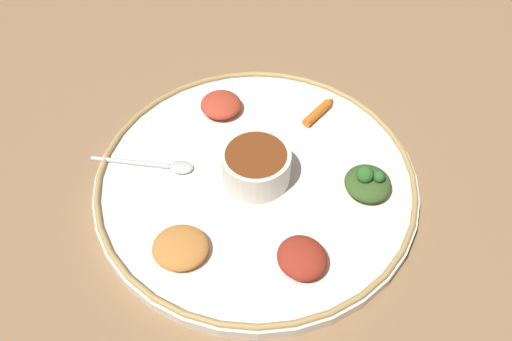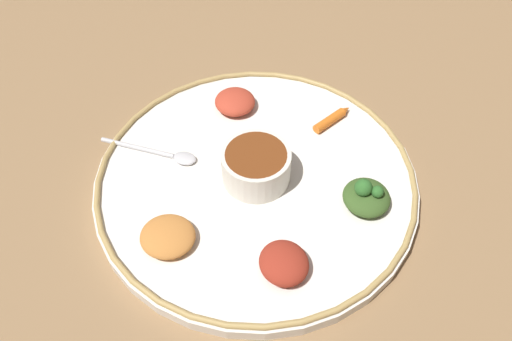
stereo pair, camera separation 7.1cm
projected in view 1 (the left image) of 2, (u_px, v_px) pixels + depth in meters
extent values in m
plane|color=olive|center=(256.00, 186.00, 0.73)|extent=(2.40, 2.40, 0.00)
cylinder|color=white|center=(256.00, 182.00, 0.73)|extent=(0.45, 0.45, 0.02)
torus|color=tan|center=(256.00, 176.00, 0.72)|extent=(0.45, 0.45, 0.01)
cylinder|color=silver|center=(256.00, 166.00, 0.70)|extent=(0.10, 0.10, 0.05)
cylinder|color=brown|center=(256.00, 156.00, 0.68)|extent=(0.08, 0.08, 0.01)
ellipsoid|color=silver|center=(181.00, 167.00, 0.72)|extent=(0.04, 0.04, 0.01)
cylinder|color=silver|center=(130.00, 162.00, 0.73)|extent=(0.08, 0.09, 0.01)
ellipsoid|color=#385623|center=(368.00, 183.00, 0.70)|extent=(0.08, 0.08, 0.03)
sphere|color=#2D6628|center=(365.00, 174.00, 0.68)|extent=(0.02, 0.02, 0.02)
sphere|color=#2D6628|center=(379.00, 176.00, 0.68)|extent=(0.02, 0.02, 0.02)
cylinder|color=orange|center=(317.00, 113.00, 0.79)|extent=(0.03, 0.06, 0.01)
cone|color=orange|center=(331.00, 101.00, 0.81)|extent=(0.02, 0.02, 0.01)
ellipsoid|color=#B73D28|center=(221.00, 105.00, 0.79)|extent=(0.09, 0.09, 0.03)
ellipsoid|color=maroon|center=(302.00, 258.00, 0.62)|extent=(0.07, 0.06, 0.03)
ellipsoid|color=#C67A38|center=(181.00, 248.00, 0.63)|extent=(0.10, 0.10, 0.02)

